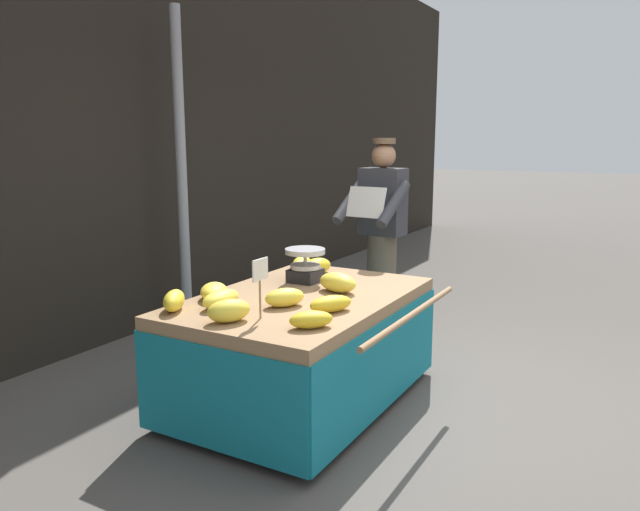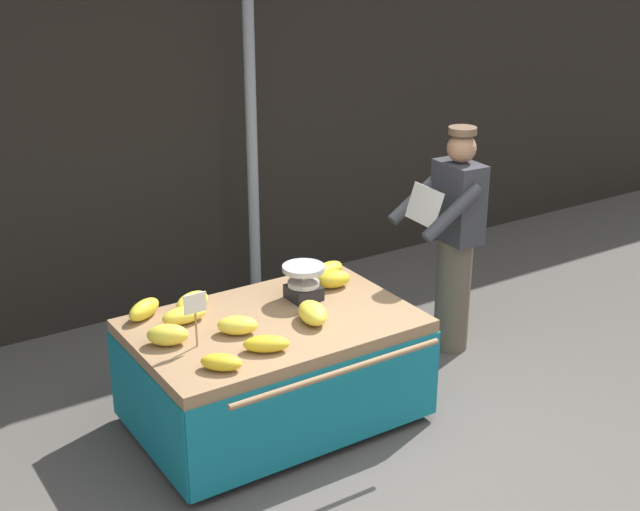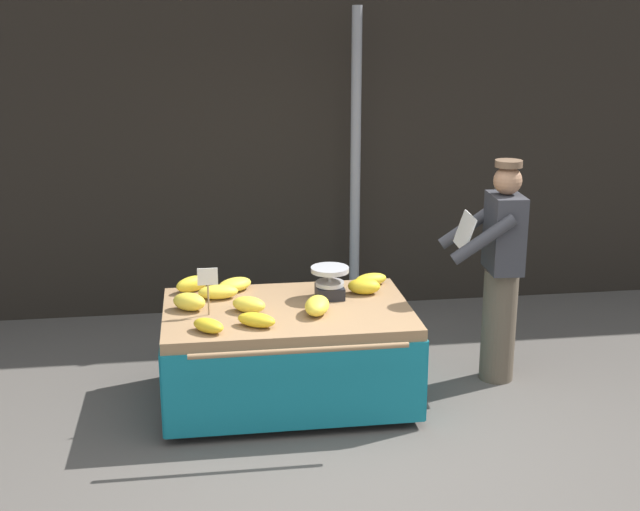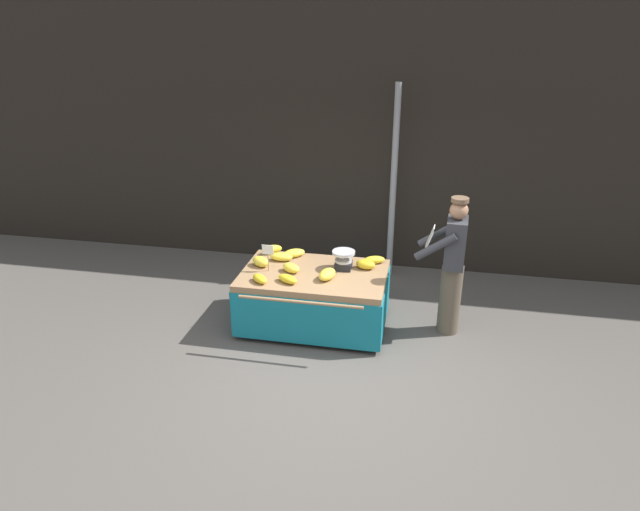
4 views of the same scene
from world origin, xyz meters
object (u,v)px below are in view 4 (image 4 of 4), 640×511
banana_bunch_1 (366,264)px  banana_bunch_6 (327,274)px  vendor_person (452,266)px  banana_bunch_3 (260,279)px  banana_bunch_5 (281,257)px  banana_bunch_8 (374,260)px  banana_bunch_0 (294,253)px  street_pole (393,185)px  banana_bunch_7 (288,279)px  weighing_scale (343,260)px  price_sign (268,252)px  banana_bunch_2 (272,249)px  banana_bunch_9 (291,268)px  banana_bunch_4 (261,262)px  banana_cart (314,286)px

banana_bunch_1 → banana_bunch_6: 0.56m
vendor_person → banana_bunch_3: bearing=-165.5°
banana_bunch_5 → banana_bunch_8: bearing=7.2°
banana_bunch_0 → vendor_person: bearing=-7.5°
banana_bunch_1 → banana_bunch_5: 1.08m
street_pole → banana_bunch_7: (-1.04, -2.04, -0.63)m
banana_bunch_8 → banana_bunch_7: bearing=-140.8°
weighing_scale → banana_bunch_5: weighing_scale is taller
price_sign → banana_bunch_2: 0.58m
banana_bunch_8 → banana_bunch_2: bearing=177.9°
banana_bunch_5 → banana_bunch_7: (0.24, -0.61, -0.00)m
banana_bunch_9 → banana_bunch_4: bearing=166.8°
banana_bunch_7 → banana_bunch_1: bearing=34.1°
price_sign → banana_cart: bearing=6.8°
banana_cart → price_sign: bearing=-173.2°
banana_bunch_0 → banana_bunch_3: bearing=-104.3°
banana_bunch_7 → vendor_person: 1.94m
banana_bunch_6 → vendor_person: (1.44, 0.33, 0.09)m
banana_bunch_3 → banana_bunch_0: bearing=75.7°
banana_bunch_0 → banana_bunch_7: banana_bunch_0 is taller
weighing_scale → banana_bunch_7: (-0.58, -0.52, -0.07)m
banana_bunch_3 → price_sign: bearing=88.6°
weighing_scale → street_pole: bearing=73.0°
banana_bunch_4 → banana_bunch_6: bearing=-13.3°
price_sign → banana_bunch_7: size_ratio=1.26×
banana_cart → banana_bunch_5: (-0.48, 0.27, 0.24)m
price_sign → banana_bunch_8: size_ratio=1.28×
price_sign → banana_bunch_9: bearing=4.6°
banana_bunch_7 → banana_cart: bearing=54.4°
banana_bunch_3 → banana_bunch_4: 0.46m
banana_bunch_4 → street_pole: bearing=47.9°
price_sign → weighing_scale: bearing=15.3°
banana_bunch_3 → banana_bunch_6: bearing=17.6°
banana_bunch_2 → banana_bunch_8: size_ratio=1.04×
street_pole → vendor_person: bearing=-61.5°
banana_bunch_3 → vendor_person: size_ratio=0.14×
weighing_scale → banana_bunch_8: size_ratio=1.05×
banana_bunch_4 → banana_bunch_6: size_ratio=0.86×
banana_bunch_9 → price_sign: bearing=-175.4°
banana_bunch_6 → banana_bunch_8: bearing=49.2°
banana_bunch_0 → banana_bunch_1: banana_bunch_1 is taller
banana_bunch_0 → banana_bunch_8: 1.04m
weighing_scale → banana_bunch_2: (-1.00, 0.29, -0.06)m
street_pole → banana_bunch_0: bearing=-132.2°
banana_bunch_2 → banana_bunch_7: banana_bunch_2 is taller
banana_bunch_0 → banana_bunch_4: size_ratio=1.16×
banana_bunch_3 → banana_bunch_4: banana_bunch_4 is taller
weighing_scale → banana_bunch_8: 0.44m
banana_bunch_3 → banana_bunch_8: (1.25, 0.81, 0.00)m
banana_bunch_5 → banana_bunch_3: bearing=-97.0°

